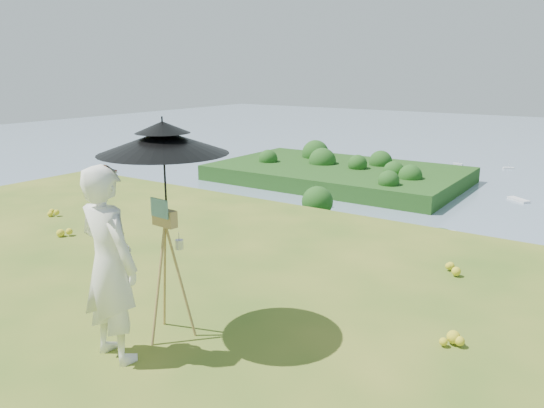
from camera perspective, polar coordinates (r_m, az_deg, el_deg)
The scene contains 6 objects.
peninsula at distance 179.04m, azimuth 7.08°, elevation 4.04°, with size 90.00×60.00×12.00m, color #1A390F, non-canonical shape.
slope_trees at distance 41.25m, azimuth 24.15°, elevation -12.39°, with size 110.00×50.00×6.00m, color #1F4615, non-canonical shape.
painter at distance 5.13m, azimuth -17.11°, elevation -6.23°, with size 0.68×0.45×1.87m, color white.
field_easel at distance 5.47m, azimuth -11.19°, elevation -6.81°, with size 0.56×0.56×1.47m, color olive, non-canonical shape.
sun_umbrella at distance 5.22m, azimuth -11.48°, elevation 3.52°, with size 1.26×1.26×1.04m, color black, non-canonical shape.
painter_cap at distance 4.90m, azimuth -17.86°, elevation 3.48°, with size 0.19×0.22×0.10m, color #D77686, non-canonical shape.
Camera 1 is at (5.18, -1.91, 2.68)m, focal length 35.00 mm.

